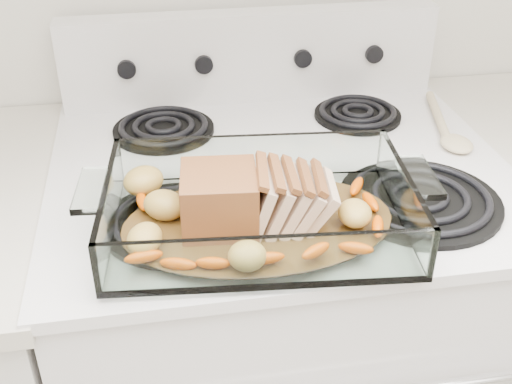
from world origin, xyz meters
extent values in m
cube|color=white|center=(0.00, 1.66, 0.46)|extent=(0.76, 0.65, 0.92)
cube|color=white|center=(0.00, 1.66, 0.93)|extent=(0.78, 0.67, 0.02)
cube|color=white|center=(0.00, 1.95, 1.03)|extent=(0.76, 0.06, 0.18)
cylinder|color=black|center=(-0.19, 1.50, 0.94)|extent=(0.21, 0.21, 0.01)
cylinder|color=black|center=(0.19, 1.50, 0.94)|extent=(0.25, 0.25, 0.01)
cylinder|color=black|center=(-0.19, 1.81, 0.94)|extent=(0.19, 0.19, 0.01)
cylinder|color=black|center=(0.19, 1.81, 0.94)|extent=(0.17, 0.17, 0.01)
cylinder|color=black|center=(-0.25, 1.92, 1.03)|extent=(0.04, 0.02, 0.04)
cylinder|color=black|center=(-0.10, 1.92, 1.03)|extent=(0.04, 0.02, 0.04)
cylinder|color=black|center=(0.10, 1.92, 1.03)|extent=(0.04, 0.02, 0.04)
cylinder|color=black|center=(0.25, 1.92, 1.03)|extent=(0.04, 0.02, 0.04)
cube|color=silver|center=(-0.07, 1.46, 0.95)|extent=(0.42, 0.28, 0.01)
cube|color=silver|center=(-0.07, 1.32, 0.99)|extent=(0.42, 0.01, 0.07)
cube|color=silver|center=(-0.07, 1.60, 0.99)|extent=(0.42, 0.01, 0.07)
cube|color=silver|center=(-0.28, 1.46, 0.99)|extent=(0.01, 0.28, 0.07)
cube|color=silver|center=(0.14, 1.46, 0.99)|extent=(0.01, 0.28, 0.07)
cylinder|color=#442D11|center=(-0.07, 1.46, 0.95)|extent=(0.25, 0.25, 0.00)
cube|color=brown|center=(-0.13, 1.46, 0.99)|extent=(0.10, 0.10, 0.08)
cube|color=tan|center=(-0.07, 1.46, 0.99)|extent=(0.04, 0.10, 0.08)
cube|color=tan|center=(-0.05, 1.46, 0.99)|extent=(0.04, 0.10, 0.08)
cube|color=tan|center=(-0.03, 1.46, 0.99)|extent=(0.05, 0.10, 0.07)
cube|color=tan|center=(-0.01, 1.46, 0.99)|extent=(0.05, 0.09, 0.07)
cube|color=tan|center=(0.01, 1.46, 0.99)|extent=(0.05, 0.09, 0.06)
ellipsoid|color=#CD5300|center=(-0.20, 1.39, 0.96)|extent=(0.05, 0.02, 0.02)
ellipsoid|color=#CD5300|center=(0.03, 1.39, 0.96)|extent=(0.05, 0.02, 0.02)
ellipsoid|color=#CD5300|center=(0.06, 1.48, 0.96)|extent=(0.05, 0.02, 0.02)
ellipsoid|color=#CD5300|center=(-0.21, 1.50, 0.96)|extent=(0.05, 0.02, 0.02)
ellipsoid|color=#B38C36|center=(-0.21, 1.53, 0.97)|extent=(0.05, 0.05, 0.04)
ellipsoid|color=#B38C36|center=(-0.05, 1.54, 0.97)|extent=(0.05, 0.05, 0.04)
ellipsoid|color=#B38C36|center=(0.04, 1.44, 0.97)|extent=(0.05, 0.05, 0.04)
cylinder|color=beige|center=(0.34, 1.78, 0.95)|extent=(0.07, 0.20, 0.02)
ellipsoid|color=beige|center=(0.32, 1.66, 0.95)|extent=(0.06, 0.07, 0.02)
camera|label=1|loc=(-0.21, 0.71, 1.47)|focal=45.00mm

